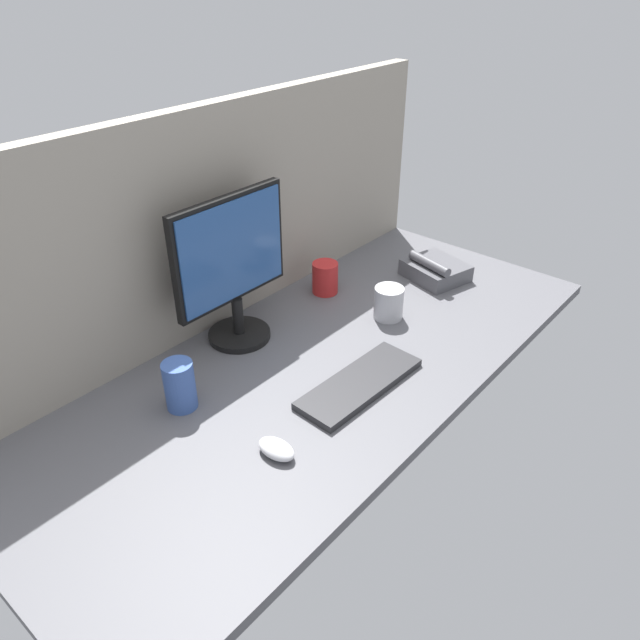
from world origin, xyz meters
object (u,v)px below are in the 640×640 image
Objects in this scene: desk_phone at (435,270)px; mug_steel at (389,303)px; mouse at (276,449)px; mug_ceramic_blue at (180,385)px; monitor at (232,265)px; keyboard at (360,383)px; mug_red_plastic at (325,278)px.

mug_steel is at bearing -175.35° from desk_phone.
mug_steel is at bearing 11.05° from mouse.
mug_ceramic_blue reaches higher than mug_steel.
monitor is 1.89× the size of desk_phone.
mug_ceramic_blue is at bearing 142.77° from keyboard.
keyboard is 3.85× the size of mouse.
keyboard is 3.54× the size of mug_red_plastic.
monitor is 49.59cm from mug_steel.
mouse is 75.77cm from mug_red_plastic.
mouse reaches higher than keyboard.
mug_ceramic_blue is at bearing 93.90° from mouse.
mug_steel is at bearing 25.81° from keyboard.
mug_ceramic_blue is (-30.47, -12.66, -16.84)cm from monitor.
mug_ceramic_blue is (-3.04, 29.45, 4.77)cm from mouse.
keyboard is 51.16cm from mug_red_plastic.
mug_steel is (37.29, -27.11, -18.26)cm from monitor.
mug_steel is (67.76, -14.45, -1.42)cm from mug_ceramic_blue.
mug_steel reaches higher than mouse.
mug_red_plastic is (64.32, 39.89, 3.52)cm from mouse.
mouse is 97.64cm from desk_phone.
monitor is at bearing 176.56° from mug_red_plastic.
mug_red_plastic is 1.03× the size of mug_steel.
mug_steel is (33.00, 14.31, 4.04)cm from keyboard.
mug_ceramic_blue is 1.28× the size of mug_steel.
monitor is at bearing 22.56° from mug_ceramic_blue.
desk_phone is at bearing 4.65° from mug_steel.
mug_red_plastic is 0.46× the size of desk_phone.
mouse is at bearing -166.95° from mug_steel.
desk_phone reaches higher than mouse.
desk_phone is at bearing -19.69° from monitor.
mouse is 66.52cm from mug_steel.
desk_phone is (31.32, 2.55, -1.86)cm from mug_steel.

